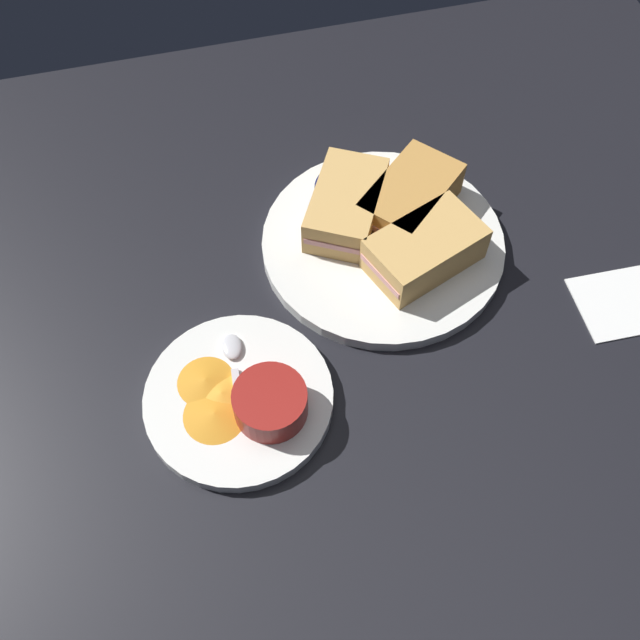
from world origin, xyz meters
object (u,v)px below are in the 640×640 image
Objects in this scene: sandwich_half_near at (425,249)px; plate_chips_companion at (239,399)px; ramekin_dark_sauce at (345,198)px; sandwich_half_far at (410,198)px; sandwich_half_extra at (346,205)px; ramekin_light_gravy at (270,402)px; plate_sandwich_main at (383,243)px; spoon_by_dark_ramekin at (374,236)px; spoon_by_gravy_ramekin at (233,357)px.

sandwich_half_near is 27.24cm from plate_chips_companion.
sandwich_half_far is at bearing 163.63° from ramekin_dark_sauce.
sandwich_half_near is 12.10cm from ramekin_dark_sauce.
sandwich_half_extra reaches higher than ramekin_light_gravy.
plate_sandwich_main is 6.41cm from sandwich_half_near.
spoon_by_dark_ramekin is at bearing -140.27° from plate_chips_companion.
ramekin_light_gravy is at bearing 57.89° from sandwich_half_extra.
ramekin_light_gravy reaches higher than plate_sandwich_main.
ramekin_dark_sauce reaches higher than plate_sandwich_main.
sandwich_half_near is 1.50× the size of spoon_by_gravy_ramekin.
ramekin_dark_sauce reaches higher than ramekin_light_gravy.
plate_sandwich_main and plate_chips_companion have the same top height.
sandwich_half_extra is at bearing -130.42° from plate_chips_companion.
sandwich_half_extra is 1.96× the size of ramekin_light_gravy.
ramekin_dark_sauce is at bearing -16.37° from sandwich_half_far.
plate_sandwich_main is at bearing 38.77° from sandwich_half_far.
sandwich_half_near is at bearing 83.77° from sandwich_half_far.
plate_sandwich_main is 26.36cm from plate_chips_companion.
spoon_by_gravy_ramekin is at bearing 17.00° from sandwich_half_near.
sandwich_half_near is 7.85cm from sandwich_half_far.
spoon_by_dark_ramekin is at bearing 113.25° from ramekin_dark_sauce.
sandwich_half_far is at bearing 173.77° from sandwich_half_extra.
plate_sandwich_main is at bearing -142.36° from plate_chips_companion.
ramekin_light_gravy is 0.77× the size of spoon_by_gravy_ramekin.
sandwich_half_extra is at bearing -57.57° from spoon_by_dark_ramekin.
sandwich_half_far is at bearing -141.23° from plate_sandwich_main.
ramekin_light_gravy is (22.20, 22.08, -0.50)cm from sandwich_half_far.
plate_chips_companion is 4.60cm from spoon_by_gravy_ramekin.
sandwich_half_near reaches higher than spoon_by_gravy_ramekin.
ramekin_dark_sauce is at bearing -56.11° from sandwich_half_near.
spoon_by_dark_ramekin reaches higher than plate_sandwich_main.
spoon_by_gravy_ramekin is at bearing 43.17° from sandwich_half_extra.
ramekin_light_gravy is (14.39, 22.94, -0.50)cm from sandwich_half_extra.
ramekin_dark_sauce is 28.36cm from ramekin_light_gravy.
ramekin_dark_sauce is at bearing -98.75° from sandwich_half_extra.
sandwich_half_extra is at bearing -6.23° from sandwich_half_far.
plate_sandwich_main is 25.94cm from ramekin_light_gravy.
ramekin_light_gravy is (14.60, 24.32, -0.26)cm from ramekin_dark_sauce.
spoon_by_dark_ramekin is (4.47, -4.75, -2.04)cm from sandwich_half_near.
ramekin_dark_sauce is 0.74× the size of spoon_by_gravy_ramekin.
sandwich_half_far is 1.54× the size of spoon_by_dark_ramekin.
plate_chips_companion is at bearing 85.51° from spoon_by_gravy_ramekin.
sandwich_half_far is 6.47cm from spoon_by_dark_ramekin.
plate_chips_companion is (20.88, 16.10, 0.00)cm from plate_sandwich_main.
ramekin_dark_sauce is (3.27, -5.71, 2.96)cm from plate_sandwich_main.
spoon_by_gravy_ramekin is at bearing 31.75° from spoon_by_dark_ramekin.
spoon_by_dark_ramekin is (5.32, 3.06, -2.04)cm from sandwich_half_far.
spoon_by_dark_ramekin reaches higher than plate_chips_companion.
sandwich_half_near reaches higher than ramekin_light_gravy.
sandwich_half_extra is 27.08cm from ramekin_light_gravy.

